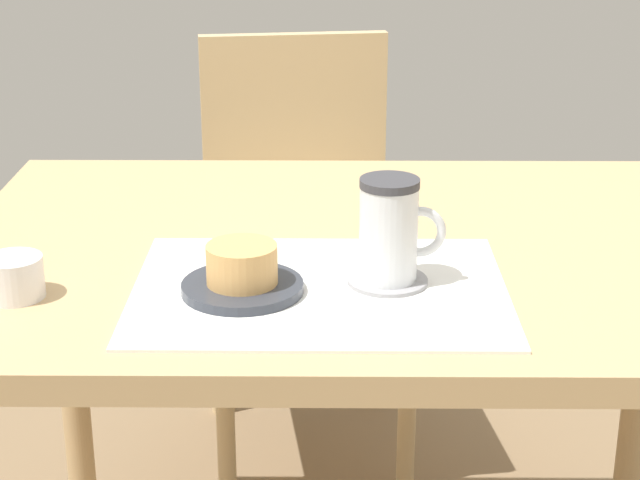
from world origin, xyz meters
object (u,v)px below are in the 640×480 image
dining_table (364,298)px  wooden_chair (301,228)px  pastry_plate (243,287)px  pastry (242,264)px  coffee_mug (391,230)px  sugar_bowl (14,277)px

dining_table → wooden_chair: bearing=98.2°
dining_table → pastry_plate: bearing=-129.6°
pastry → coffee_mug: (0.18, 0.03, 0.03)m
wooden_chair → dining_table: bearing=90.2°
pastry_plate → sugar_bowl: 0.27m
dining_table → pastry_plate: size_ratio=7.64×
dining_table → pastry: size_ratio=13.14×
pastry → coffee_mug: coffee_mug is taller
pastry → pastry_plate: bearing=0.0°
sugar_bowl → coffee_mug: bearing=4.9°
wooden_chair → sugar_bowl: wooden_chair is taller
pastry → sugar_bowl: size_ratio=1.20×
wooden_chair → sugar_bowl: bearing=62.9°
dining_table → coffee_mug: bearing=-80.5°
dining_table → pastry_plate: (-0.15, -0.18, 0.09)m
dining_table → coffee_mug: 0.22m
pastry → sugar_bowl: pastry is taller
dining_table → sugar_bowl: sugar_bowl is taller
sugar_bowl → pastry: bearing=1.6°
dining_table → pastry: 0.27m
dining_table → pastry_plate: 0.25m
coffee_mug → pastry_plate: bearing=-170.1°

